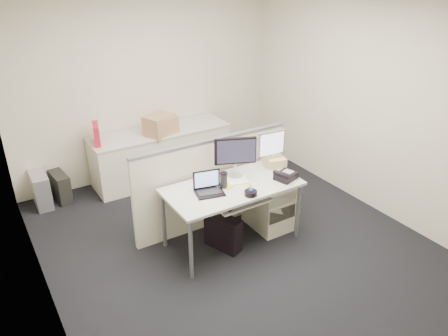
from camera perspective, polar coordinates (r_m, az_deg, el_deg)
floor at (r=5.17m, az=1.04°, el=-9.51°), size 4.00×4.50×0.01m
wall_back at (r=6.44m, az=-9.93°, el=10.77°), size 4.00×0.02×2.70m
wall_front at (r=3.10m, az=24.58°, el=-8.84°), size 4.00×0.02×2.70m
wall_left at (r=3.91m, az=-24.31°, el=-1.43°), size 0.02×4.50×2.70m
wall_right at (r=5.80m, az=18.21°, el=8.17°), size 0.02×4.50×2.70m
desk at (r=4.82m, az=1.10°, el=-3.01°), size 1.50×0.75×0.73m
keyboard_tray at (r=4.71m, az=2.28°, el=-4.39°), size 0.62×0.32×0.02m
drawer_pedestal at (r=5.30m, az=5.80°, el=-4.47°), size 0.40×0.55×0.65m
cubicle_partition at (r=5.20m, az=-1.56°, el=-2.09°), size 2.00×0.06×1.10m
back_counter at (r=6.49m, az=-8.18°, el=1.71°), size 2.00×0.60×0.72m
monitor_main at (r=4.89m, az=1.47°, el=1.40°), size 0.50×0.35×0.47m
monitor_small at (r=5.16m, az=6.13°, el=2.44°), size 0.37×0.21×0.44m
laptop at (r=4.58m, az=-1.91°, el=-2.14°), size 0.34×0.28×0.22m
trackball at (r=4.59m, az=3.53°, el=-3.30°), size 0.16×0.16×0.05m
desk_phone at (r=4.96m, az=8.09°, el=-1.04°), size 0.27×0.24×0.07m
paper_stack at (r=4.92m, az=1.46°, el=-1.37°), size 0.29×0.34×0.01m
sticky_pad at (r=4.76m, az=0.60°, el=-2.41°), size 0.11×0.11×0.01m
travel_mug at (r=4.71m, az=-0.04°, el=-1.64°), size 0.10×0.10×0.17m
banana at (r=4.71m, az=3.12°, el=-2.54°), size 0.18×0.14×0.04m
cellphone at (r=4.75m, az=-0.79°, el=-2.41°), size 0.10×0.13×0.02m
manila_folders at (r=5.28m, az=6.52°, el=1.02°), size 0.28×0.33×0.11m
keyboard at (r=4.70m, az=1.51°, el=-4.09°), size 0.50×0.35×0.03m
pc_tower_desk at (r=4.96m, az=-0.10°, el=-8.41°), size 0.31×0.46×0.40m
pc_tower_spare_dark at (r=6.29m, az=-20.58°, el=-2.31°), size 0.21×0.43×0.39m
pc_tower_spare_silver at (r=6.24m, az=-22.84°, el=-2.58°), size 0.20×0.49×0.45m
cardboard_box_left at (r=6.17m, az=-8.44°, el=5.52°), size 0.48×0.43×0.30m
cardboard_box_right at (r=6.20m, az=-8.00°, el=5.47°), size 0.43×0.38×0.27m
red_binder at (r=6.03m, az=-16.32°, el=4.21°), size 0.15×0.32×0.29m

